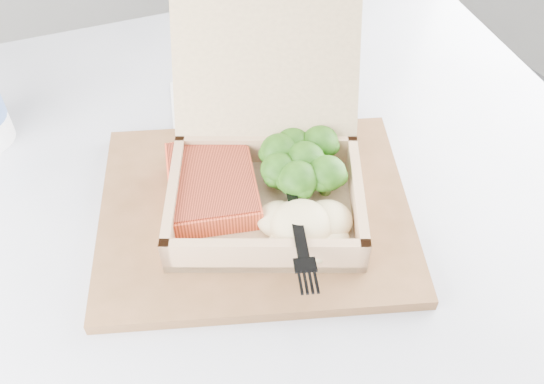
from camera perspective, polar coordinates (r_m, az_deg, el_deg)
cafe_table at (r=0.83m, az=-0.60°, el=-10.80°), size 1.07×1.07×0.76m
serving_tray at (r=0.66m, az=-1.60°, el=-1.80°), size 0.42×0.40×0.01m
takeout_container at (r=0.65m, az=-0.59°, el=3.19°), size 0.30×0.31×0.17m
salmon_fillet at (r=0.65m, az=-5.66°, el=0.69°), size 0.13×0.15×0.03m
broccoli_pile at (r=0.66m, az=3.10°, el=2.53°), size 0.11×0.11×0.04m
mashed_potatoes at (r=0.61m, az=2.75°, el=-3.05°), size 0.10×0.09×0.03m
plastic_fork at (r=0.60m, az=2.13°, el=-1.33°), size 0.09×0.14×0.02m
receipt at (r=0.79m, az=-6.72°, el=7.45°), size 0.12×0.16×0.00m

